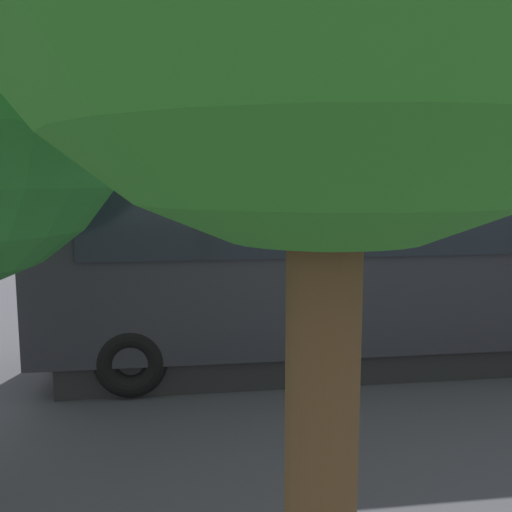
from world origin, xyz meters
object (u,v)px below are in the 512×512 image
Objects in this scene: tour_bus at (340,262)px; traffic_cone at (247,265)px; spectator_right at (223,274)px; spectator_centre at (281,273)px; spectator_left at (343,272)px; stunt_motorcycle at (182,246)px; parked_motorcycle_silver at (398,304)px; spectator_far_left at (400,272)px.

tour_bus is 8.64m from traffic_cone.
traffic_cone is at bearing -100.31° from spectator_right.
tour_bus reaches higher than spectator_centre.
spectator_centre is at bearing 91.62° from traffic_cone.
traffic_cone is (0.69, -8.50, -1.34)m from tour_bus.
spectator_left is 2.58m from spectator_right.
stunt_motorcycle is at bearing -65.86° from spectator_centre.
spectator_left is 0.91× the size of stunt_motorcycle.
tour_bus is 5.41× the size of spectator_left.
traffic_cone is (0.16, -5.74, -0.71)m from spectator_centre.
stunt_motorcycle is (3.51, -4.96, 0.02)m from spectator_left.
spectator_left is at bearing -40.34° from parked_motorcycle_silver.
parked_motorcycle_silver is at bearing 139.66° from spectator_left.
spectator_far_left is 2.53m from spectator_centre.
spectator_centre is (2.52, -0.28, -0.02)m from spectator_far_left.
spectator_left is at bearing 104.34° from traffic_cone.
parked_motorcycle_silver is (0.26, 0.62, -0.55)m from spectator_far_left.
spectator_left is at bearing -8.25° from spectator_far_left.
parked_motorcycle_silver is at bearing 110.08° from traffic_cone.
traffic_cone is (1.49, -5.84, -0.73)m from spectator_left.
spectator_right is at bearing -10.53° from parked_motorcycle_silver.
traffic_cone is (-1.09, -5.98, -0.76)m from spectator_right.
spectator_left is 2.76× the size of traffic_cone.
spectator_right is 0.87× the size of parked_motorcycle_silver.
spectator_far_left is 1.01× the size of spectator_centre.
spectator_right is at bearing 10.92° from spectator_centre.
tour_bus is at bearing 73.13° from spectator_left.
tour_bus reaches higher than parked_motorcycle_silver.
spectator_far_left is at bearing -128.69° from tour_bus.
spectator_far_left reaches higher than traffic_cone.
stunt_motorcycle is (0.92, -5.09, -0.01)m from spectator_right.
parked_motorcycle_silver reaches higher than traffic_cone.
spectator_centre reaches higher than parked_motorcycle_silver.
spectator_left is (-0.81, -2.66, -0.61)m from tour_bus.
spectator_centre is 5.78m from traffic_cone.
spectator_far_left is 2.76× the size of traffic_cone.
spectator_centre is 5.32m from stunt_motorcycle.
spectator_right is (3.77, -0.03, 0.03)m from spectator_far_left.
spectator_far_left is (-2.00, -2.49, -0.61)m from tour_bus.
stunt_motorcycle reaches higher than spectator_left.
stunt_motorcycle reaches higher than spectator_right.
spectator_right is at bearing 79.69° from traffic_cone.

